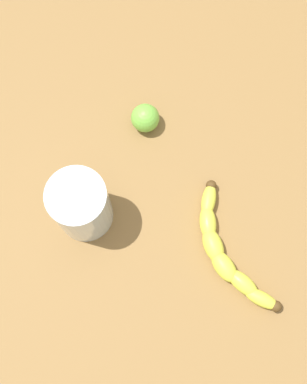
% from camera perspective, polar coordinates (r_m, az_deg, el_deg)
% --- Properties ---
extents(wooden_tabletop, '(1.20, 1.20, 0.03)m').
position_cam_1_polar(wooden_tabletop, '(0.87, 5.11, -3.68)').
color(wooden_tabletop, olive).
rests_on(wooden_tabletop, ground).
extents(banana, '(0.24, 0.09, 0.03)m').
position_cam_1_polar(banana, '(0.83, 8.01, -6.75)').
color(banana, '#DFE442').
rests_on(banana, wooden_tabletop).
extents(smoothie_glass, '(0.09, 0.09, 0.13)m').
position_cam_1_polar(smoothie_glass, '(0.80, -8.07, -1.62)').
color(smoothie_glass, silver).
rests_on(smoothie_glass, wooden_tabletop).
extents(lime_fruit, '(0.05, 0.05, 0.05)m').
position_cam_1_polar(lime_fruit, '(0.88, -0.94, 8.29)').
color(lime_fruit, '#75C142').
rests_on(lime_fruit, wooden_tabletop).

